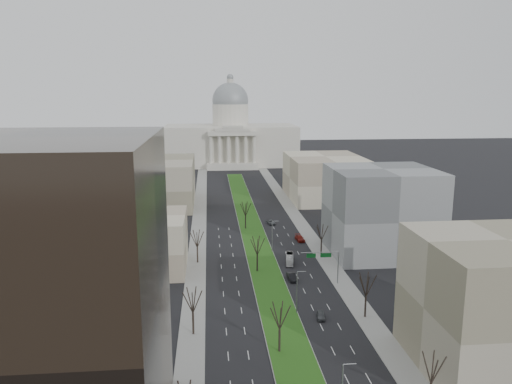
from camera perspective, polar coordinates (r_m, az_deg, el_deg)
ground at (r=166.16m, az=-0.51°, el=-4.22°), size 600.00×600.00×0.00m
median at (r=165.16m, az=-0.48°, el=-4.28°), size 8.00×222.03×0.20m
sidewalk_left at (r=141.73m, az=-6.75°, el=-7.07°), size 5.00×330.00×0.15m
sidewalk_right at (r=145.07m, az=7.30°, el=-6.64°), size 5.00×330.00×0.15m
capitol at (r=310.58m, az=-2.91°, el=6.18°), size 80.00×46.00×55.00m
building_glass_tower at (r=66.78m, az=-25.99°, el=-11.72°), size 34.00×30.00×40.00m
building_beige_left at (r=131.47m, az=-13.71°, el=-5.64°), size 26.00×22.00×14.00m
building_tan_right at (r=91.80m, az=26.19°, el=-11.49°), size 26.00×24.00×22.00m
building_grey_right at (r=143.59m, az=14.12°, el=-2.14°), size 28.00×26.00×24.00m
building_far_left at (r=203.71m, az=-11.36°, el=1.09°), size 30.00×40.00×18.00m
building_far_right at (r=213.14m, az=7.85°, el=1.67°), size 30.00×40.00×18.00m
tree_left_mid at (r=95.34m, az=-7.26°, el=-12.09°), size 5.40×5.40×9.72m
tree_left_far at (r=133.01m, az=-6.75°, el=-5.26°), size 5.28×5.28×9.50m
tree_right_near at (r=78.66m, az=19.50°, el=-18.37°), size 5.16×5.16×9.29m
tree_right_mid at (r=103.60m, az=12.51°, el=-10.22°), size 5.52×5.52×9.94m
tree_right_far at (r=140.32m, az=7.51°, el=-4.52°), size 5.04×5.04×9.07m
tree_median_a at (r=88.77m, az=2.73°, el=-13.87°), size 5.40×5.40×9.72m
tree_median_b at (r=125.81m, az=0.14°, el=-6.08°), size 5.40×5.40×9.72m
tree_median_c at (r=164.25m, az=-1.21°, el=-1.88°), size 5.40×5.40×9.72m
streetlamp_median_b at (r=104.04m, az=4.73°, el=-11.27°), size 1.90×0.20×9.16m
streetlamp_median_c at (r=141.33m, az=1.88°, el=-5.03°), size 1.90×0.20×9.16m
mast_arm_signs at (r=119.24m, az=8.11°, el=-7.66°), size 9.12×0.24×8.09m
car_grey_near at (r=104.18m, az=7.41°, el=-13.79°), size 2.20×4.18×1.35m
car_black at (r=122.67m, az=4.11°, el=-9.65°), size 2.03×4.99×1.61m
car_red at (r=153.47m, az=5.02°, el=-5.29°), size 2.69×5.64×1.58m
car_grey_far at (r=171.66m, az=1.72°, el=-3.48°), size 2.93×5.04×1.32m
box_van at (r=134.18m, az=3.88°, el=-7.62°), size 3.18×8.27×2.25m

